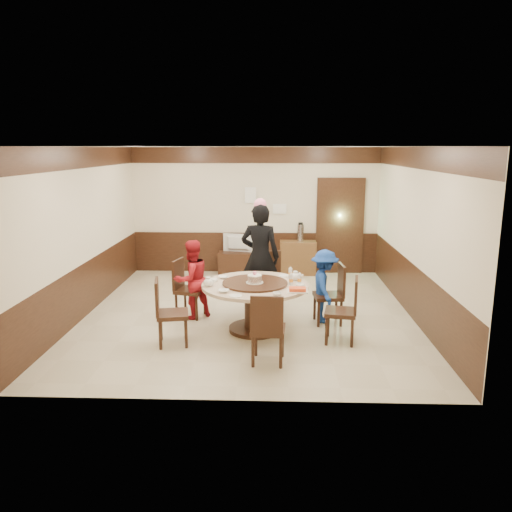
{
  "coord_description": "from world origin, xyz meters",
  "views": [
    {
      "loc": [
        0.42,
        -8.13,
        2.79
      ],
      "look_at": [
        0.14,
        -0.39,
        1.1
      ],
      "focal_mm": 35.0,
      "sensor_mm": 36.0,
      "label": 1
    }
  ],
  "objects_px": {
    "banquet_table": "(255,298)",
    "thermos": "(300,233)",
    "person_red": "(192,279)",
    "television": "(238,243)",
    "person_blue": "(324,286)",
    "birthday_cake": "(255,279)",
    "tv_stand": "(238,263)",
    "shrimp_platter": "(297,290)",
    "side_cabinet": "(298,258)",
    "person_standing": "(260,257)"
  },
  "relations": [
    {
      "from": "person_standing",
      "to": "thermos",
      "type": "bearing_deg",
      "value": -99.35
    },
    {
      "from": "person_blue",
      "to": "tv_stand",
      "type": "bearing_deg",
      "value": 24.43
    },
    {
      "from": "person_red",
      "to": "television",
      "type": "bearing_deg",
      "value": -142.08
    },
    {
      "from": "person_red",
      "to": "person_blue",
      "type": "distance_m",
      "value": 2.18
    },
    {
      "from": "banquet_table",
      "to": "thermos",
      "type": "relative_size",
      "value": 4.29
    },
    {
      "from": "banquet_table",
      "to": "birthday_cake",
      "type": "relative_size",
      "value": 6.22
    },
    {
      "from": "birthday_cake",
      "to": "thermos",
      "type": "distance_m",
      "value": 3.72
    },
    {
      "from": "tv_stand",
      "to": "side_cabinet",
      "type": "distance_m",
      "value": 1.35
    },
    {
      "from": "birthday_cake",
      "to": "shrimp_platter",
      "type": "xyz_separation_m",
      "value": [
        0.63,
        -0.37,
        -0.06
      ]
    },
    {
      "from": "television",
      "to": "birthday_cake",
      "type": "bearing_deg",
      "value": 109.3
    },
    {
      "from": "person_red",
      "to": "television",
      "type": "distance_m",
      "value": 3.02
    },
    {
      "from": "birthday_cake",
      "to": "television",
      "type": "xyz_separation_m",
      "value": [
        -0.52,
        3.58,
        -0.14
      ]
    },
    {
      "from": "television",
      "to": "side_cabinet",
      "type": "relative_size",
      "value": 0.87
    },
    {
      "from": "banquet_table",
      "to": "person_red",
      "type": "relative_size",
      "value": 1.24
    },
    {
      "from": "banquet_table",
      "to": "television",
      "type": "xyz_separation_m",
      "value": [
        -0.52,
        3.54,
        0.17
      ]
    },
    {
      "from": "person_blue",
      "to": "side_cabinet",
      "type": "relative_size",
      "value": 1.49
    },
    {
      "from": "shrimp_platter",
      "to": "thermos",
      "type": "bearing_deg",
      "value": 86.5
    },
    {
      "from": "person_red",
      "to": "birthday_cake",
      "type": "bearing_deg",
      "value": 108.3
    },
    {
      "from": "person_standing",
      "to": "thermos",
      "type": "distance_m",
      "value": 2.57
    },
    {
      "from": "person_red",
      "to": "thermos",
      "type": "height_order",
      "value": "person_red"
    },
    {
      "from": "banquet_table",
      "to": "person_red",
      "type": "distance_m",
      "value": 1.22
    },
    {
      "from": "television",
      "to": "side_cabinet",
      "type": "xyz_separation_m",
      "value": [
        1.34,
        0.03,
        -0.33
      ]
    },
    {
      "from": "person_standing",
      "to": "television",
      "type": "relative_size",
      "value": 2.65
    },
    {
      "from": "person_red",
      "to": "shrimp_platter",
      "type": "height_order",
      "value": "person_red"
    },
    {
      "from": "tv_stand",
      "to": "thermos",
      "type": "relative_size",
      "value": 2.24
    },
    {
      "from": "banquet_table",
      "to": "tv_stand",
      "type": "relative_size",
      "value": 1.92
    },
    {
      "from": "person_red",
      "to": "television",
      "type": "xyz_separation_m",
      "value": [
        0.55,
        2.96,
        0.04
      ]
    },
    {
      "from": "banquet_table",
      "to": "person_blue",
      "type": "height_order",
      "value": "person_blue"
    },
    {
      "from": "person_blue",
      "to": "tv_stand",
      "type": "height_order",
      "value": "person_blue"
    },
    {
      "from": "tv_stand",
      "to": "thermos",
      "type": "bearing_deg",
      "value": 1.23
    },
    {
      "from": "banquet_table",
      "to": "shrimp_platter",
      "type": "xyz_separation_m",
      "value": [
        0.63,
        -0.41,
        0.24
      ]
    },
    {
      "from": "banquet_table",
      "to": "thermos",
      "type": "height_order",
      "value": "thermos"
    },
    {
      "from": "thermos",
      "to": "tv_stand",
      "type": "bearing_deg",
      "value": -178.77
    },
    {
      "from": "television",
      "to": "thermos",
      "type": "relative_size",
      "value": 1.84
    },
    {
      "from": "banquet_table",
      "to": "birthday_cake",
      "type": "xyz_separation_m",
      "value": [
        -0.01,
        -0.04,
        0.31
      ]
    },
    {
      "from": "birthday_cake",
      "to": "person_standing",
      "type": "bearing_deg",
      "value": 87.54
    },
    {
      "from": "birthday_cake",
      "to": "television",
      "type": "distance_m",
      "value": 3.62
    },
    {
      "from": "person_blue",
      "to": "tv_stand",
      "type": "xyz_separation_m",
      "value": [
        -1.62,
        3.09,
        -0.35
      ]
    },
    {
      "from": "person_blue",
      "to": "birthday_cake",
      "type": "xyz_separation_m",
      "value": [
        -1.11,
        -0.49,
        0.25
      ]
    },
    {
      "from": "side_cabinet",
      "to": "person_standing",
      "type": "bearing_deg",
      "value": -107.69
    },
    {
      "from": "television",
      "to": "shrimp_platter",
      "type": "bearing_deg",
      "value": 117.32
    },
    {
      "from": "person_standing",
      "to": "birthday_cake",
      "type": "distance_m",
      "value": 1.18
    },
    {
      "from": "television",
      "to": "person_standing",
      "type": "bearing_deg",
      "value": 114.34
    },
    {
      "from": "person_blue",
      "to": "tv_stand",
      "type": "relative_size",
      "value": 1.41
    },
    {
      "from": "birthday_cake",
      "to": "shrimp_platter",
      "type": "height_order",
      "value": "birthday_cake"
    },
    {
      "from": "person_red",
      "to": "birthday_cake",
      "type": "distance_m",
      "value": 1.25
    },
    {
      "from": "person_standing",
      "to": "side_cabinet",
      "type": "height_order",
      "value": "person_standing"
    },
    {
      "from": "tv_stand",
      "to": "television",
      "type": "distance_m",
      "value": 0.45
    },
    {
      "from": "person_red",
      "to": "shrimp_platter",
      "type": "bearing_deg",
      "value": 108.32
    },
    {
      "from": "person_blue",
      "to": "television",
      "type": "bearing_deg",
      "value": 24.43
    }
  ]
}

